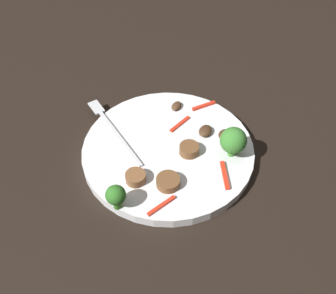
{
  "coord_description": "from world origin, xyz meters",
  "views": [
    {
      "loc": [
        -0.4,
        0.1,
        0.46
      ],
      "look_at": [
        0.0,
        0.0,
        0.02
      ],
      "focal_mm": 40.47,
      "sensor_mm": 36.0,
      "label": 1
    }
  ],
  "objects_px": {
    "broccoli_floret_0": "(116,196)",
    "broccoli_floret_1": "(233,141)",
    "plate": "(168,150)",
    "pepper_strip_1": "(204,106)",
    "mushroom_1": "(205,131)",
    "sausage_slice_0": "(168,182)",
    "pepper_strip_2": "(161,206)",
    "sausage_slice_2": "(189,149)",
    "mushroom_2": "(225,134)",
    "fork": "(111,126)",
    "pepper_strip_0": "(225,175)",
    "pepper_strip_3": "(180,124)",
    "mushroom_0": "(176,106)",
    "sausage_slice_1": "(136,177)"
  },
  "relations": [
    {
      "from": "fork",
      "to": "pepper_strip_1",
      "type": "height_order",
      "value": "same"
    },
    {
      "from": "sausage_slice_1",
      "to": "pepper_strip_0",
      "type": "bearing_deg",
      "value": -100.76
    },
    {
      "from": "sausage_slice_2",
      "to": "pepper_strip_3",
      "type": "xyz_separation_m",
      "value": [
        0.07,
        -0.0,
        -0.01
      ]
    },
    {
      "from": "sausage_slice_2",
      "to": "pepper_strip_0",
      "type": "height_order",
      "value": "sausage_slice_2"
    },
    {
      "from": "broccoli_floret_0",
      "to": "mushroom_2",
      "type": "height_order",
      "value": "broccoli_floret_0"
    },
    {
      "from": "fork",
      "to": "broccoli_floret_0",
      "type": "relative_size",
      "value": 4.17
    },
    {
      "from": "plate",
      "to": "mushroom_1",
      "type": "xyz_separation_m",
      "value": [
        0.02,
        -0.07,
        0.01
      ]
    },
    {
      "from": "plate",
      "to": "pepper_strip_1",
      "type": "distance_m",
      "value": 0.12
    },
    {
      "from": "sausage_slice_0",
      "to": "pepper_strip_1",
      "type": "xyz_separation_m",
      "value": [
        0.15,
        -0.1,
        -0.0
      ]
    },
    {
      "from": "mushroom_0",
      "to": "pepper_strip_1",
      "type": "height_order",
      "value": "mushroom_0"
    },
    {
      "from": "fork",
      "to": "mushroom_2",
      "type": "distance_m",
      "value": 0.19
    },
    {
      "from": "broccoli_floret_1",
      "to": "mushroom_1",
      "type": "bearing_deg",
      "value": 24.0
    },
    {
      "from": "fork",
      "to": "broccoli_floret_0",
      "type": "xyz_separation_m",
      "value": [
        -0.16,
        0.01,
        0.02
      ]
    },
    {
      "from": "mushroom_0",
      "to": "pepper_strip_2",
      "type": "distance_m",
      "value": 0.21
    },
    {
      "from": "fork",
      "to": "pepper_strip_2",
      "type": "bearing_deg",
      "value": 176.32
    },
    {
      "from": "plate",
      "to": "pepper_strip_1",
      "type": "bearing_deg",
      "value": -47.28
    },
    {
      "from": "broccoli_floret_0",
      "to": "sausage_slice_1",
      "type": "bearing_deg",
      "value": -40.66
    },
    {
      "from": "pepper_strip_1",
      "to": "pepper_strip_2",
      "type": "height_order",
      "value": "same"
    },
    {
      "from": "mushroom_1",
      "to": "pepper_strip_2",
      "type": "distance_m",
      "value": 0.16
    },
    {
      "from": "sausage_slice_0",
      "to": "sausage_slice_2",
      "type": "xyz_separation_m",
      "value": [
        0.05,
        -0.05,
        0.0
      ]
    },
    {
      "from": "broccoli_floret_1",
      "to": "pepper_strip_2",
      "type": "relative_size",
      "value": 1.11
    },
    {
      "from": "broccoli_floret_1",
      "to": "pepper_strip_2",
      "type": "xyz_separation_m",
      "value": [
        -0.07,
        0.13,
        -0.03
      ]
    },
    {
      "from": "pepper_strip_0",
      "to": "pepper_strip_3",
      "type": "relative_size",
      "value": 1.11
    },
    {
      "from": "sausage_slice_2",
      "to": "pepper_strip_1",
      "type": "height_order",
      "value": "sausage_slice_2"
    },
    {
      "from": "sausage_slice_0",
      "to": "sausage_slice_2",
      "type": "bearing_deg",
      "value": -41.89
    },
    {
      "from": "mushroom_1",
      "to": "pepper_strip_3",
      "type": "height_order",
      "value": "mushroom_1"
    },
    {
      "from": "mushroom_0",
      "to": "mushroom_1",
      "type": "distance_m",
      "value": 0.08
    },
    {
      "from": "broccoli_floret_1",
      "to": "pepper_strip_2",
      "type": "distance_m",
      "value": 0.15
    },
    {
      "from": "sausage_slice_2",
      "to": "pepper_strip_1",
      "type": "relative_size",
      "value": 0.69
    },
    {
      "from": "sausage_slice_2",
      "to": "pepper_strip_2",
      "type": "relative_size",
      "value": 0.65
    },
    {
      "from": "pepper_strip_2",
      "to": "sausage_slice_2",
      "type": "bearing_deg",
      "value": -36.94
    },
    {
      "from": "sausage_slice_1",
      "to": "mushroom_0",
      "type": "distance_m",
      "value": 0.18
    },
    {
      "from": "sausage_slice_2",
      "to": "mushroom_2",
      "type": "relative_size",
      "value": 1.24
    },
    {
      "from": "sausage_slice_0",
      "to": "mushroom_1",
      "type": "distance_m",
      "value": 0.12
    },
    {
      "from": "pepper_strip_0",
      "to": "pepper_strip_3",
      "type": "height_order",
      "value": "pepper_strip_0"
    },
    {
      "from": "broccoli_floret_0",
      "to": "mushroom_2",
      "type": "bearing_deg",
      "value": -63.97
    },
    {
      "from": "broccoli_floret_0",
      "to": "plate",
      "type": "bearing_deg",
      "value": -46.0
    },
    {
      "from": "broccoli_floret_0",
      "to": "pepper_strip_3",
      "type": "height_order",
      "value": "broccoli_floret_0"
    },
    {
      "from": "fork",
      "to": "mushroom_0",
      "type": "height_order",
      "value": "mushroom_0"
    },
    {
      "from": "sausage_slice_0",
      "to": "pepper_strip_2",
      "type": "distance_m",
      "value": 0.04
    },
    {
      "from": "plate",
      "to": "pepper_strip_2",
      "type": "xyz_separation_m",
      "value": [
        -0.11,
        0.04,
        0.01
      ]
    },
    {
      "from": "broccoli_floret_0",
      "to": "broccoli_floret_1",
      "type": "xyz_separation_m",
      "value": [
        0.05,
        -0.19,
        0.01
      ]
    },
    {
      "from": "sausage_slice_0",
      "to": "pepper_strip_3",
      "type": "height_order",
      "value": "sausage_slice_0"
    },
    {
      "from": "sausage_slice_2",
      "to": "mushroom_1",
      "type": "relative_size",
      "value": 1.11
    },
    {
      "from": "mushroom_2",
      "to": "mushroom_0",
      "type": "bearing_deg",
      "value": 34.31
    },
    {
      "from": "mushroom_0",
      "to": "pepper_strip_1",
      "type": "bearing_deg",
      "value": -101.1
    },
    {
      "from": "mushroom_0",
      "to": "sausage_slice_2",
      "type": "bearing_deg",
      "value": 175.61
    },
    {
      "from": "plate",
      "to": "pepper_strip_2",
      "type": "distance_m",
      "value": 0.12
    },
    {
      "from": "sausage_slice_1",
      "to": "mushroom_2",
      "type": "distance_m",
      "value": 0.17
    },
    {
      "from": "sausage_slice_2",
      "to": "pepper_strip_0",
      "type": "distance_m",
      "value": 0.07
    }
  ]
}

